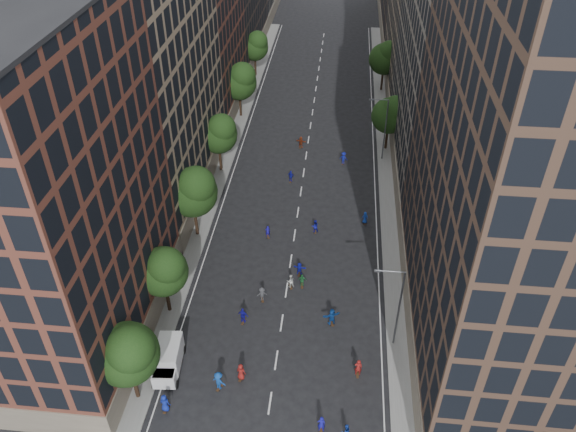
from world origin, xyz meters
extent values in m
plane|color=black|center=(0.00, 40.00, 0.00)|extent=(240.00, 240.00, 0.00)
cube|color=slate|center=(-12.00, 47.50, 0.07)|extent=(4.00, 105.00, 0.15)
cube|color=slate|center=(12.00, 47.50, 0.07)|extent=(4.00, 105.00, 0.15)
cube|color=brown|center=(-19.00, 11.00, 15.00)|extent=(14.00, 22.00, 30.00)
cube|color=#89735A|center=(-19.00, 35.00, 17.00)|extent=(14.00, 26.00, 34.00)
cube|color=brown|center=(-19.00, 58.00, 14.00)|extent=(14.00, 20.00, 28.00)
cube|color=#453025|center=(19.00, 15.00, 18.00)|extent=(14.00, 30.00, 36.00)
cube|color=#6C6459|center=(19.00, 44.00, 16.50)|extent=(14.00, 28.00, 33.00)
cylinder|color=black|center=(-11.20, 4.00, 1.98)|extent=(0.36, 0.36, 3.96)
sphere|color=black|center=(-11.20, 4.00, 5.58)|extent=(5.20, 5.20, 5.20)
sphere|color=black|center=(-10.55, 3.48, 6.88)|extent=(3.90, 3.90, 3.90)
cylinder|color=black|center=(-11.20, 14.00, 1.85)|extent=(0.36, 0.36, 3.70)
sphere|color=black|center=(-11.20, 14.00, 5.21)|extent=(4.80, 4.80, 4.80)
sphere|color=black|center=(-10.60, 13.52, 6.41)|extent=(3.60, 3.60, 3.60)
cylinder|color=black|center=(-11.20, 26.00, 2.11)|extent=(0.36, 0.36, 4.22)
sphere|color=black|center=(-11.20, 26.00, 5.95)|extent=(5.60, 5.60, 5.60)
sphere|color=black|center=(-10.50, 25.44, 7.35)|extent=(4.20, 4.20, 4.20)
cylinder|color=black|center=(-11.20, 40.00, 1.94)|extent=(0.36, 0.36, 3.87)
sphere|color=black|center=(-11.20, 40.00, 5.46)|extent=(5.00, 5.00, 5.00)
sphere|color=black|center=(-10.57, 39.50, 6.71)|extent=(3.75, 3.75, 3.75)
cylinder|color=black|center=(-11.20, 56.00, 2.02)|extent=(0.36, 0.36, 4.05)
sphere|color=black|center=(-11.20, 56.00, 5.70)|extent=(5.40, 5.40, 5.40)
sphere|color=black|center=(-10.52, 55.46, 7.05)|extent=(4.05, 4.05, 4.05)
cylinder|color=black|center=(-11.20, 72.00, 1.89)|extent=(0.36, 0.36, 3.78)
sphere|color=black|center=(-11.20, 72.00, 5.33)|extent=(4.80, 4.80, 4.80)
sphere|color=black|center=(-10.60, 71.52, 6.53)|extent=(3.60, 3.60, 3.60)
cylinder|color=black|center=(11.20, 48.00, 1.87)|extent=(0.36, 0.36, 3.74)
sphere|color=black|center=(11.20, 48.00, 5.27)|extent=(5.00, 5.00, 5.00)
sphere|color=black|center=(11.82, 47.50, 6.52)|extent=(3.75, 3.75, 3.75)
cylinder|color=black|center=(11.20, 68.00, 1.98)|extent=(0.36, 0.36, 3.96)
sphere|color=black|center=(11.20, 68.00, 5.58)|extent=(5.20, 5.20, 5.20)
sphere|color=black|center=(11.85, 67.48, 6.88)|extent=(3.90, 3.90, 3.90)
cylinder|color=#595B60|center=(10.60, 12.00, 4.50)|extent=(0.18, 0.18, 9.00)
cylinder|color=#595B60|center=(9.40, 12.00, 9.00)|extent=(2.40, 0.12, 0.12)
cube|color=#595B60|center=(8.30, 12.00, 8.95)|extent=(0.50, 0.22, 0.15)
cylinder|color=#595B60|center=(10.60, 45.00, 4.50)|extent=(0.18, 0.18, 9.00)
cylinder|color=#595B60|center=(9.40, 45.00, 9.00)|extent=(2.40, 0.12, 0.12)
cube|color=#595B60|center=(8.30, 45.00, 8.95)|extent=(0.50, 0.22, 0.15)
cube|color=white|center=(-9.35, 7.59, 1.41)|extent=(2.32, 3.65, 2.14)
cube|color=white|center=(-9.17, 5.46, 1.02)|extent=(2.06, 1.71, 1.36)
cube|color=black|center=(-9.17, 5.46, 1.65)|extent=(1.85, 1.40, 0.10)
cylinder|color=black|center=(-10.12, 5.09, 0.37)|extent=(0.30, 0.76, 0.74)
cylinder|color=black|center=(-8.18, 5.24, 0.37)|extent=(0.30, 0.76, 0.74)
cylinder|color=black|center=(-10.43, 8.86, 0.37)|extent=(0.30, 0.76, 0.74)
cylinder|color=black|center=(-8.49, 9.02, 0.37)|extent=(0.30, 0.76, 0.74)
imported|color=#122495|center=(-8.50, 3.00, 0.90)|extent=(0.96, 0.72, 1.79)
imported|color=#141298|center=(4.40, 2.40, 0.87)|extent=(0.64, 0.43, 1.74)
imported|color=#1436AA|center=(6.36, 2.02, 0.77)|extent=(0.88, 0.76, 1.54)
imported|color=#113F91|center=(-4.50, 5.55, 0.96)|extent=(1.41, 1.14, 1.91)
imported|color=#1813A2|center=(-3.69, 13.20, 0.89)|extent=(1.11, 0.66, 1.78)
imported|color=navy|center=(4.80, 13.88, 0.93)|extent=(1.81, 1.20, 1.87)
imported|color=maroon|center=(-2.80, 6.74, 0.86)|extent=(0.96, 0.76, 1.71)
imported|color=maroon|center=(7.30, 8.16, 0.93)|extent=(0.69, 0.46, 1.86)
imported|color=silver|center=(0.38, 18.48, 0.80)|extent=(0.92, 0.81, 1.59)
imported|color=#3F4044|center=(-2.29, 16.35, 0.79)|extent=(1.14, 0.85, 1.57)
imported|color=#217036|center=(1.55, 18.74, 0.76)|extent=(0.92, 0.44, 1.52)
imported|color=#161BB4|center=(1.12, 20.52, 0.75)|extent=(1.44, 0.65, 1.50)
imported|color=#1336A0|center=(8.08, 30.13, 0.76)|extent=(0.81, 0.59, 1.52)
imported|color=#1B139C|center=(-3.04, 26.42, 0.75)|extent=(0.64, 0.54, 1.49)
imported|color=#13169E|center=(2.30, 27.88, 0.80)|extent=(0.88, 0.75, 1.60)
imported|color=navy|center=(5.25, 43.33, 0.87)|extent=(1.27, 0.96, 1.74)
imported|color=#1317A1|center=(-1.51, 38.13, 0.80)|extent=(1.00, 0.63, 1.59)
imported|color=maroon|center=(-0.94, 47.15, 0.83)|extent=(1.62, 0.86, 1.67)
camera|label=1|loc=(4.34, -23.27, 40.96)|focal=35.00mm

